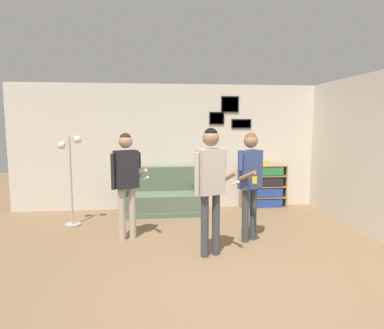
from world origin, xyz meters
TOP-DOWN VIEW (x-y plane):
  - ground_plane at (0.00, 0.00)m, footprint 20.00×20.00m
  - wall_back at (0.00, 3.95)m, footprint 7.79×0.08m
  - wall_right at (2.72, 1.96)m, footprint 0.06×6.32m
  - couch at (-0.73, 3.54)m, footprint 1.62×0.80m
  - bookshelf at (1.52, 3.74)m, footprint 0.99×0.30m
  - floor_lamp at (-2.36, 2.81)m, footprint 0.42×0.28m
  - person_player_foreground_left at (-1.30, 1.94)m, footprint 0.59×0.40m
  - person_player_foreground_center at (-0.08, 1.12)m, footprint 0.58×0.43m
  - person_watcher_holding_cup at (0.63, 1.66)m, footprint 0.43×0.57m
  - bottle_on_floor at (-1.29, 2.76)m, footprint 0.06×0.06m
  - drinking_cup at (1.57, 3.73)m, footprint 0.08×0.08m

SIDE VIEW (x-z plane):
  - ground_plane at x=0.00m, z-range 0.00..0.00m
  - bottle_on_floor at x=-1.29m, z-range -0.03..0.26m
  - couch at x=-0.73m, z-range -0.16..0.77m
  - bookshelf at x=1.52m, z-range 0.00..0.95m
  - drinking_cup at x=1.57m, z-range 0.95..1.05m
  - floor_lamp at x=-2.36m, z-range 0.23..1.88m
  - person_player_foreground_left at x=-1.30m, z-range 0.20..1.92m
  - person_watcher_holding_cup at x=0.63m, z-range 0.20..1.93m
  - person_player_foreground_center at x=-0.08m, z-range 0.22..2.03m
  - wall_right at x=2.72m, z-range 0.00..2.70m
  - wall_back at x=0.00m, z-range 0.00..2.70m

